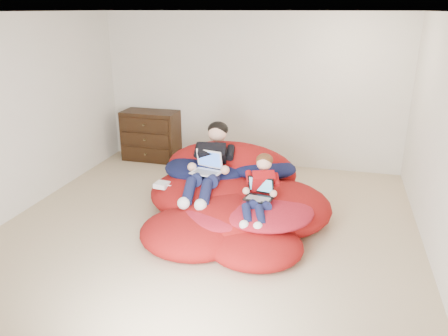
{
  "coord_description": "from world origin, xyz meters",
  "views": [
    {
      "loc": [
        1.4,
        -4.58,
        2.53
      ],
      "look_at": [
        0.14,
        0.26,
        0.7
      ],
      "focal_mm": 35.0,
      "sensor_mm": 36.0,
      "label": 1
    }
  ],
  "objects_px": {
    "older_boy": "(210,160)",
    "laptop_black": "(260,192)",
    "younger_boy": "(260,187)",
    "laptop_white": "(208,166)",
    "dresser": "(151,136)",
    "beanbag_pile": "(233,199)"
  },
  "relations": [
    {
      "from": "younger_boy",
      "to": "laptop_black",
      "type": "distance_m",
      "value": 0.07
    },
    {
      "from": "laptop_white",
      "to": "older_boy",
      "type": "bearing_deg",
      "value": 90.0
    },
    {
      "from": "beanbag_pile",
      "to": "younger_boy",
      "type": "height_order",
      "value": "younger_boy"
    },
    {
      "from": "older_boy",
      "to": "younger_boy",
      "type": "bearing_deg",
      "value": -34.26
    },
    {
      "from": "beanbag_pile",
      "to": "laptop_black",
      "type": "distance_m",
      "value": 0.62
    },
    {
      "from": "beanbag_pile",
      "to": "laptop_white",
      "type": "distance_m",
      "value": 0.52
    },
    {
      "from": "older_boy",
      "to": "laptop_black",
      "type": "bearing_deg",
      "value": -36.76
    },
    {
      "from": "older_boy",
      "to": "younger_boy",
      "type": "distance_m",
      "value": 0.91
    },
    {
      "from": "dresser",
      "to": "younger_boy",
      "type": "bearing_deg",
      "value": -43.52
    },
    {
      "from": "dresser",
      "to": "laptop_white",
      "type": "relative_size",
      "value": 2.41
    },
    {
      "from": "dresser",
      "to": "laptop_black",
      "type": "distance_m",
      "value": 3.27
    },
    {
      "from": "dresser",
      "to": "beanbag_pile",
      "type": "height_order",
      "value": "dresser"
    },
    {
      "from": "older_boy",
      "to": "laptop_white",
      "type": "bearing_deg",
      "value": -90.0
    },
    {
      "from": "younger_boy",
      "to": "laptop_white",
      "type": "relative_size",
      "value": 2.28
    },
    {
      "from": "laptop_black",
      "to": "older_boy",
      "type": "bearing_deg",
      "value": 143.24
    },
    {
      "from": "beanbag_pile",
      "to": "older_boy",
      "type": "height_order",
      "value": "older_boy"
    },
    {
      "from": "laptop_white",
      "to": "laptop_black",
      "type": "bearing_deg",
      "value": -29.87
    },
    {
      "from": "younger_boy",
      "to": "laptop_black",
      "type": "xyz_separation_m",
      "value": [
        0.0,
        -0.05,
        -0.05
      ]
    },
    {
      "from": "laptop_black",
      "to": "younger_boy",
      "type": "bearing_deg",
      "value": 90.0
    },
    {
      "from": "beanbag_pile",
      "to": "laptop_white",
      "type": "bearing_deg",
      "value": 171.37
    },
    {
      "from": "older_boy",
      "to": "younger_boy",
      "type": "relative_size",
      "value": 1.47
    },
    {
      "from": "dresser",
      "to": "laptop_white",
      "type": "distance_m",
      "value": 2.45
    }
  ]
}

